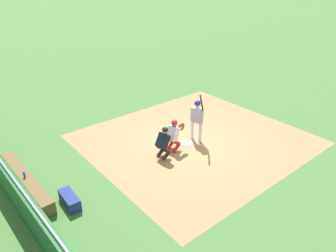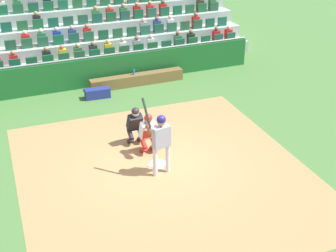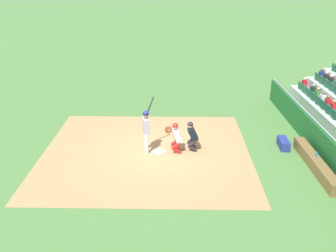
% 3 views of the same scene
% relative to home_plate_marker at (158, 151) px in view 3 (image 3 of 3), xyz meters
% --- Properties ---
extents(ground_plane, '(160.00, 160.00, 0.00)m').
position_rel_home_plate_marker_xyz_m(ground_plane, '(0.00, 0.00, -0.02)').
color(ground_plane, '#437135').
extents(infield_dirt_patch, '(8.04, 8.64, 0.01)m').
position_rel_home_plate_marker_xyz_m(infield_dirt_patch, '(0.00, 0.50, -0.01)').
color(infield_dirt_patch, '#9F7B4C').
rests_on(infield_dirt_patch, ground_plane).
extents(home_plate_marker, '(0.62, 0.62, 0.02)m').
position_rel_home_plate_marker_xyz_m(home_plate_marker, '(0.00, 0.00, 0.00)').
color(home_plate_marker, white).
rests_on(home_plate_marker, infield_dirt_patch).
extents(batter_at_plate, '(0.71, 0.49, 2.24)m').
position_rel_home_plate_marker_xyz_m(batter_at_plate, '(0.08, 0.48, 1.10)').
color(batter_at_plate, silver).
rests_on(batter_at_plate, ground_plane).
extents(catcher_crouching, '(0.49, 0.74, 1.30)m').
position_rel_home_plate_marker_xyz_m(catcher_crouching, '(0.02, -0.71, 0.71)').
color(catcher_crouching, red).
rests_on(catcher_crouching, ground_plane).
extents(home_plate_umpire, '(0.46, 0.47, 1.28)m').
position_rel_home_plate_marker_xyz_m(home_plate_umpire, '(0.18, -1.38, 0.68)').
color(home_plate_umpire, '#291F23').
rests_on(home_plate_umpire, ground_plane).
extents(dugout_wall, '(13.18, 0.24, 1.23)m').
position_rel_home_plate_marker_xyz_m(dugout_wall, '(0.00, -6.46, 0.57)').
color(dugout_wall, '#195925').
rests_on(dugout_wall, ground_plane).
extents(dugout_bench, '(3.80, 0.40, 0.44)m').
position_rel_home_plate_marker_xyz_m(dugout_bench, '(-1.44, -5.91, 0.20)').
color(dugout_bench, brown).
rests_on(dugout_bench, ground_plane).
extents(water_bottle_on_bench, '(0.07, 0.07, 0.21)m').
position_rel_home_plate_marker_xyz_m(water_bottle_on_bench, '(-1.32, -5.94, 0.53)').
color(water_bottle_on_bench, blue).
rests_on(water_bottle_on_bench, dugout_bench).
extents(equipment_duffel_bag, '(0.95, 0.42, 0.37)m').
position_rel_home_plate_marker_xyz_m(equipment_duffel_bag, '(0.36, -5.25, 0.17)').
color(equipment_duffel_bag, navy).
rests_on(equipment_duffel_bag, ground_plane).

